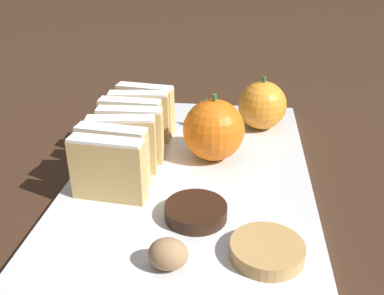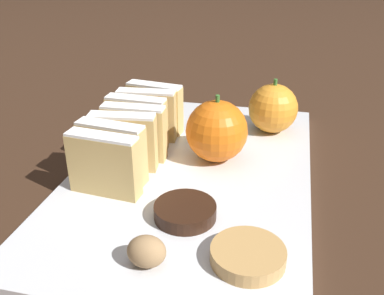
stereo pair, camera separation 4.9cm
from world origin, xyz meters
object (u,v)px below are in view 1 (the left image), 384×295
Objects in this scene: walnut at (172,254)px; chocolate_cookie at (196,211)px; orange_far at (214,130)px; orange_near at (262,105)px.

walnut reaches higher than chocolate_cookie.
orange_far is 0.20m from walnut.
walnut is at bearing -95.52° from orange_far.
orange_far is 1.35× the size of chocolate_cookie.
walnut is (-0.08, -0.30, -0.02)m from orange_near.
orange_near is 1.24× the size of chocolate_cookie.
orange_near is at bearing 73.33° from chocolate_cookie.
orange_near is 0.12m from orange_far.
chocolate_cookie is at bearing -93.26° from orange_far.
chocolate_cookie is (0.01, 0.07, -0.01)m from walnut.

